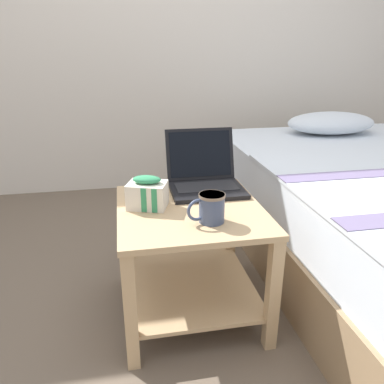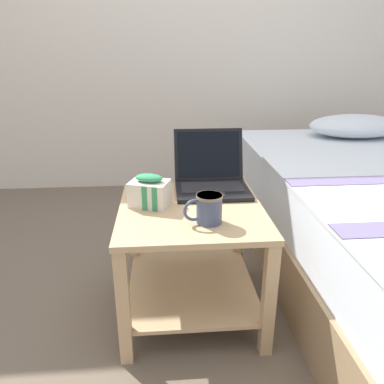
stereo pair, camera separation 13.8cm
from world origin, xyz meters
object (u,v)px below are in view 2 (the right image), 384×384
(laptop, at_px, (211,178))
(cell_phone, at_px, (150,189))
(mug_front_left, at_px, (208,207))
(snack_bag, at_px, (149,192))

(laptop, xyz_separation_m, cell_phone, (-0.27, 0.00, -0.04))
(mug_front_left, relative_size, snack_bag, 0.79)
(mug_front_left, bearing_deg, cell_phone, 121.53)
(laptop, relative_size, cell_phone, 2.06)
(laptop, bearing_deg, cell_phone, 179.10)
(mug_front_left, bearing_deg, snack_bag, 139.92)
(mug_front_left, height_order, snack_bag, snack_bag)
(mug_front_left, bearing_deg, laptop, 80.98)
(snack_bag, bearing_deg, mug_front_left, -40.08)
(snack_bag, height_order, cell_phone, snack_bag)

